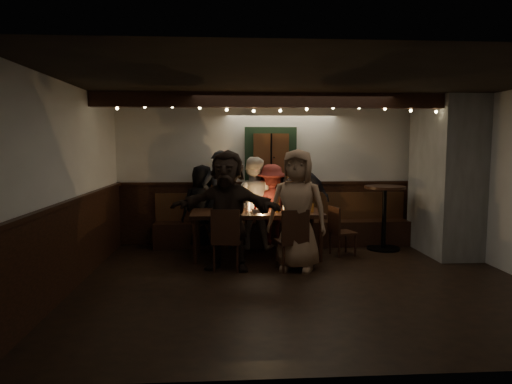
{
  "coord_description": "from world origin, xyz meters",
  "views": [
    {
      "loc": [
        -1.02,
        -5.89,
        1.83
      ],
      "look_at": [
        -0.52,
        1.6,
        1.05
      ],
      "focal_mm": 32.0,
      "sensor_mm": 36.0,
      "label": 1
    }
  ],
  "objects": [
    {
      "name": "person_a",
      "position": [
        -1.44,
        2.18,
        0.74
      ],
      "size": [
        0.81,
        0.62,
        1.48
      ],
      "primitive_type": "imported",
      "rotation": [
        0.0,
        0.0,
        3.37
      ],
      "color": "black",
      "rests_on": "ground"
    },
    {
      "name": "person_e",
      "position": [
        0.3,
        2.1,
        0.87
      ],
      "size": [
        1.09,
        0.68,
        1.74
      ],
      "primitive_type": "imported",
      "rotation": [
        0.0,
        0.0,
        2.87
      ],
      "color": "black",
      "rests_on": "ground"
    },
    {
      "name": "person_f",
      "position": [
        -1.0,
        0.71,
        0.88
      ],
      "size": [
        1.71,
        0.9,
        1.76
      ],
      "primitive_type": "imported",
      "rotation": [
        0.0,
        0.0,
        -0.25
      ],
      "color": "black",
      "rests_on": "ground"
    },
    {
      "name": "high_top",
      "position": [
        1.73,
        1.81,
        0.71
      ],
      "size": [
        0.7,
        0.7,
        1.12
      ],
      "color": "black",
      "rests_on": "ground"
    },
    {
      "name": "chair_end",
      "position": [
        0.83,
        1.42,
        0.46
      ],
      "size": [
        0.46,
        0.46,
        0.82
      ],
      "color": "black",
      "rests_on": "ground"
    },
    {
      "name": "chair_near_left",
      "position": [
        -1.02,
        0.6,
        0.52
      ],
      "size": [
        0.47,
        0.47,
        0.92
      ],
      "color": "black",
      "rests_on": "ground"
    },
    {
      "name": "person_b",
      "position": [
        -1.13,
        2.04,
        0.87
      ],
      "size": [
        0.66,
        0.47,
        1.73
      ],
      "primitive_type": "imported",
      "rotation": [
        0.0,
        0.0,
        3.22
      ],
      "color": "black",
      "rests_on": "ground"
    },
    {
      "name": "person_d",
      "position": [
        -0.22,
        2.06,
        0.74
      ],
      "size": [
        1.1,
        0.86,
        1.49
      ],
      "primitive_type": "imported",
      "rotation": [
        0.0,
        0.0,
        3.51
      ],
      "color": "maroon",
      "rests_on": "ground"
    },
    {
      "name": "chair_near_right",
      "position": [
        -0.06,
        0.53,
        0.51
      ],
      "size": [
        0.48,
        0.48,
        0.91
      ],
      "color": "black",
      "rests_on": "ground"
    },
    {
      "name": "person_g",
      "position": [
        0.01,
        0.62,
        0.88
      ],
      "size": [
        1.0,
        0.82,
        1.77
      ],
      "primitive_type": "imported",
      "rotation": [
        0.0,
        0.0,
        -0.34
      ],
      "color": "#936F52",
      "rests_on": "ground"
    },
    {
      "name": "person_c",
      "position": [
        -0.55,
        2.07,
        0.81
      ],
      "size": [
        0.9,
        0.77,
        1.62
      ],
      "primitive_type": "imported",
      "rotation": [
        0.0,
        0.0,
        2.93
      ],
      "color": "#BDB3A8",
      "rests_on": "ground"
    },
    {
      "name": "dining_table",
      "position": [
        -0.53,
        1.4,
        0.69
      ],
      "size": [
        2.11,
        0.9,
        0.91
      ],
      "color": "black",
      "rests_on": "ground"
    },
    {
      "name": "room",
      "position": [
        1.07,
        1.42,
        1.07
      ],
      "size": [
        6.02,
        5.01,
        2.62
      ],
      "color": "black",
      "rests_on": "ground"
    }
  ]
}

